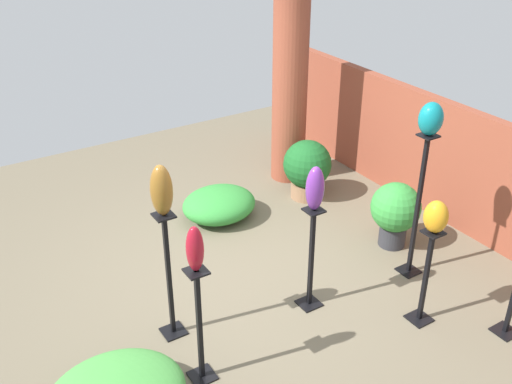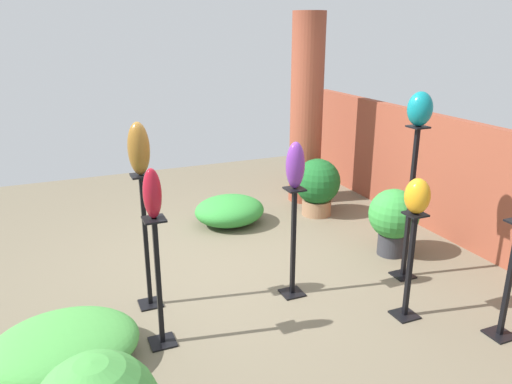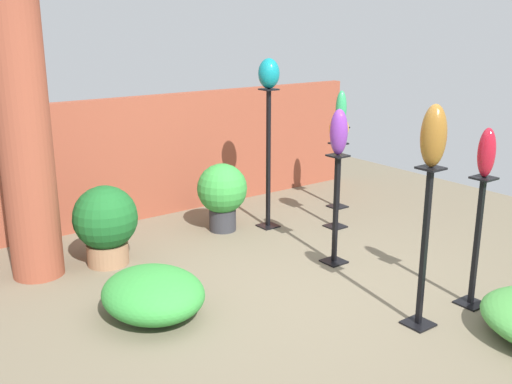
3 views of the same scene
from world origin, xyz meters
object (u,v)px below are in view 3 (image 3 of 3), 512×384
object	(u,v)px
brick_pillar	(24,134)
pedestal_amber	(337,190)
potted_plant_walkway_edge	(106,222)
art_vase_ruby	(487,153)
pedestal_teal	(268,165)
art_vase_teal	(269,73)
pedestal_ruby	(476,248)
pedestal_jade	(339,171)
art_vase_amber	(339,129)
pedestal_violet	(336,215)
potted_plant_mid_right	(222,192)
art_vase_violet	(339,132)
pedestal_bronze	(424,255)
art_vase_jade	(341,109)
art_vase_bronze	(434,136)

from	to	relation	value
brick_pillar	pedestal_amber	size ratio (longest dim) A/B	2.71
pedestal_amber	potted_plant_walkway_edge	distance (m)	2.47
pedestal_amber	potted_plant_walkway_edge	size ratio (longest dim) A/B	1.26
art_vase_ruby	pedestal_teal	bearing A→B (deg)	93.63
art_vase_teal	art_vase_ruby	size ratio (longest dim) A/B	0.82
brick_pillar	pedestal_ruby	xyz separation A→B (m)	(2.58, -2.64, -0.79)
pedestal_jade	art_vase_ruby	size ratio (longest dim) A/B	2.63
art_vase_ruby	art_vase_amber	bearing A→B (deg)	77.83
pedestal_violet	pedestal_ruby	bearing A→B (deg)	-77.77
art_vase_ruby	potted_plant_mid_right	xyz separation A→B (m)	(-0.62, 2.65, -0.81)
art_vase_amber	potted_plant_mid_right	xyz separation A→B (m)	(-1.05, 0.65, -0.66)
art_vase_violet	art_vase_amber	world-z (taller)	art_vase_violet
pedestal_bronze	pedestal_jade	distance (m)	2.94
art_vase_jade	art_vase_amber	size ratio (longest dim) A/B	1.44
pedestal_bronze	art_vase_violet	xyz separation A→B (m)	(0.33, 1.25, 0.68)
brick_pillar	potted_plant_walkway_edge	size ratio (longest dim) A/B	3.41
pedestal_teal	art_vase_jade	distance (m)	1.22
pedestal_amber	pedestal_teal	bearing A→B (deg)	142.49
pedestal_jade	pedestal_amber	xyz separation A→B (m)	(-0.53, -0.52, -0.02)
pedestal_bronze	art_vase_violet	world-z (taller)	art_vase_violet
art_vase_jade	brick_pillar	bearing A→B (deg)	177.99
pedestal_amber	art_vase_amber	distance (m)	0.66
art_vase_jade	potted_plant_walkway_edge	distance (m)	3.05
pedestal_bronze	art_vase_teal	xyz separation A→B (m)	(0.45, 2.42, 1.11)
pedestal_violet	pedestal_amber	bearing A→B (deg)	45.49
pedestal_violet	art_vase_ruby	world-z (taller)	art_vase_ruby
pedestal_amber	art_vase_jade	world-z (taller)	art_vase_jade
pedestal_amber	pedestal_violet	bearing A→B (deg)	-134.51
pedestal_ruby	art_vase_jade	bearing A→B (deg)	69.09
art_vase_bronze	brick_pillar	bearing A→B (deg)	127.18
pedestal_ruby	art_vase_jade	world-z (taller)	art_vase_jade
pedestal_bronze	art_vase_jade	size ratio (longest dim) A/B	2.88
pedestal_amber	art_vase_amber	xyz separation A→B (m)	(0.00, 0.00, 0.66)
pedestal_bronze	pedestal_violet	bearing A→B (deg)	75.25
pedestal_teal	pedestal_jade	bearing A→B (deg)	3.43
potted_plant_walkway_edge	potted_plant_mid_right	world-z (taller)	potted_plant_walkway_edge
pedestal_bronze	art_vase_jade	bearing A→B (deg)	57.77
pedestal_bronze	art_vase_jade	distance (m)	3.00
pedestal_amber	potted_plant_mid_right	size ratio (longest dim) A/B	1.28
art_vase_teal	art_vase_amber	world-z (taller)	art_vase_teal
pedestal_bronze	art_vase_teal	world-z (taller)	art_vase_teal
art_vase_bronze	art_vase_jade	distance (m)	2.94
pedestal_jade	potted_plant_mid_right	bearing A→B (deg)	175.12
pedestal_bronze	art_vase_ruby	distance (m)	0.91
pedestal_jade	art_vase_violet	world-z (taller)	art_vase_violet
pedestal_violet	pedestal_amber	distance (m)	1.01
pedestal_teal	pedestal_ruby	size ratio (longest dim) A/B	1.43
brick_pillar	art_vase_teal	world-z (taller)	brick_pillar
pedestal_ruby	art_vase_amber	world-z (taller)	art_vase_amber
brick_pillar	pedestal_jade	distance (m)	3.64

